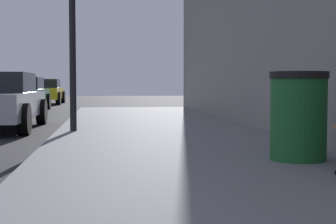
{
  "coord_description": "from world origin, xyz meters",
  "views": [
    {
      "loc": [
        2.91,
        -2.52,
        1.01
      ],
      "look_at": [
        3.7,
        3.71,
        0.66
      ],
      "focal_mm": 52.81,
      "sensor_mm": 36.0,
      "label": 1
    }
  ],
  "objects": [
    {
      "name": "trash_bin",
      "position": [
        5.08,
        2.83,
        0.65
      ],
      "size": [
        0.66,
        0.66,
        1.0
      ],
      "color": "#195926",
      "rests_on": "sidewalk"
    },
    {
      "name": "car_green",
      "position": [
        -0.32,
        16.42,
        0.65
      ],
      "size": [
        2.06,
        4.07,
        1.43
      ],
      "rotation": [
        0.0,
        0.0,
        3.14
      ],
      "color": "#196638",
      "rests_on": "ground_plane"
    },
    {
      "name": "car_yellow",
      "position": [
        -0.28,
        23.23,
        0.65
      ],
      "size": [
        2.06,
        4.08,
        1.27
      ],
      "rotation": [
        0.0,
        0.0,
        3.14
      ],
      "color": "yellow",
      "rests_on": "ground_plane"
    }
  ]
}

